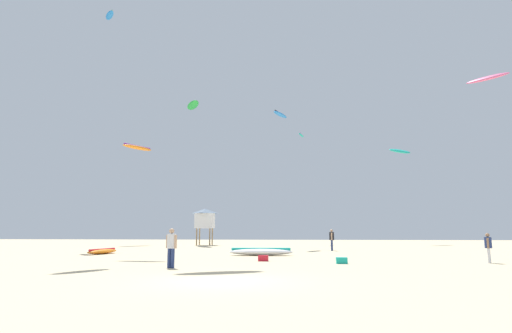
% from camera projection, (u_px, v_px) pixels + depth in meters
% --- Properties ---
extents(ground_plane, '(120.00, 120.00, 0.00)m').
position_uv_depth(ground_plane, '(221.00, 281.00, 13.88)').
color(ground_plane, beige).
extents(person_foreground, '(0.56, 0.40, 1.78)m').
position_uv_depth(person_foreground, '(171.00, 245.00, 18.90)').
color(person_foreground, navy).
rests_on(person_foreground, ground).
extents(person_midground, '(0.35, 0.47, 1.55)m').
position_uv_depth(person_midground, '(488.00, 245.00, 21.71)').
color(person_midground, silver).
rests_on(person_midground, ground).
extents(person_left, '(0.40, 0.58, 1.78)m').
position_uv_depth(person_left, '(332.00, 238.00, 34.59)').
color(person_left, navy).
rests_on(person_left, ground).
extents(kite_grounded_near, '(4.39, 1.39, 0.53)m').
position_uv_depth(kite_grounded_near, '(261.00, 252.00, 27.96)').
color(kite_grounded_near, white).
rests_on(kite_grounded_near, ground).
extents(kite_grounded_mid, '(1.45, 3.35, 0.41)m').
position_uv_depth(kite_grounded_mid, '(102.00, 251.00, 29.73)').
color(kite_grounded_mid, orange).
rests_on(kite_grounded_mid, ground).
extents(lifeguard_tower, '(2.30, 2.30, 4.15)m').
position_uv_depth(lifeguard_tower, '(205.00, 218.00, 47.58)').
color(lifeguard_tower, '#8C704C').
rests_on(lifeguard_tower, ground).
extents(cooler_box, '(0.56, 0.36, 0.32)m').
position_uv_depth(cooler_box, '(342.00, 260.00, 21.20)').
color(cooler_box, '#19B29E').
rests_on(cooler_box, ground).
extents(gear_bag, '(0.56, 0.36, 0.32)m').
position_uv_depth(gear_bag, '(263.00, 258.00, 22.95)').
color(gear_bag, red).
rests_on(gear_bag, ground).
extents(kite_aloft_0, '(2.97, 2.83, 0.67)m').
position_uv_depth(kite_aloft_0, '(487.00, 78.00, 32.69)').
color(kite_aloft_0, '#E5598C').
extents(kite_aloft_1, '(1.06, 2.22, 0.52)m').
position_uv_depth(kite_aloft_1, '(301.00, 135.00, 56.37)').
color(kite_aloft_1, '#19B29E').
extents(kite_aloft_2, '(1.84, 2.88, 0.43)m').
position_uv_depth(kite_aloft_2, '(280.00, 115.00, 42.43)').
color(kite_aloft_2, blue).
extents(kite_aloft_4, '(3.29, 4.39, 0.55)m').
position_uv_depth(kite_aloft_4, '(137.00, 148.00, 52.03)').
color(kite_aloft_4, orange).
extents(kite_aloft_6, '(2.95, 4.37, 0.60)m').
position_uv_depth(kite_aloft_6, '(193.00, 105.00, 54.16)').
color(kite_aloft_6, green).
extents(kite_aloft_8, '(3.83, 3.15, 0.83)m').
position_uv_depth(kite_aloft_8, '(400.00, 151.00, 53.52)').
color(kite_aloft_8, '#19B29E').
extents(kite_aloft_9, '(1.91, 2.21, 0.38)m').
position_uv_depth(kite_aloft_9, '(110.00, 15.00, 45.36)').
color(kite_aloft_9, blue).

